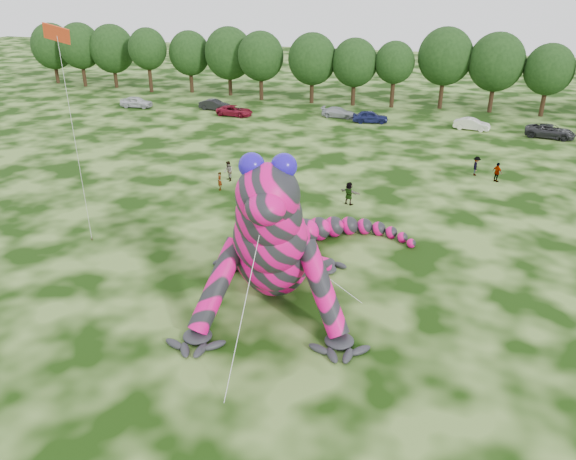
{
  "coord_description": "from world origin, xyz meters",
  "views": [
    {
      "loc": [
        10.8,
        -19.92,
        16.52
      ],
      "look_at": [
        2.5,
        6.21,
        4.0
      ],
      "focal_mm": 35.0,
      "sensor_mm": 36.0,
      "label": 1
    }
  ],
  "objects_px": {
    "tree_8": "(354,72)",
    "tree_11": "(495,73)",
    "tree_1": "(81,55)",
    "car_5": "(472,124)",
    "flying_kite": "(60,51)",
    "tree_5": "(229,61)",
    "tree_3": "(149,60)",
    "car_6": "(550,131)",
    "car_4": "(370,117)",
    "tree_6": "(261,66)",
    "inflatable_gecko": "(276,210)",
    "car_2": "(235,111)",
    "car_1": "(215,105)",
    "spectator_1": "(228,171)",
    "tree_9": "(394,75)",
    "car_0": "(136,102)",
    "spectator_2": "(476,166)",
    "tree_10": "(444,68)",
    "spectator_3": "(497,172)",
    "spectator_5": "(349,193)",
    "tree_7": "(312,68)",
    "car_3": "(339,112)",
    "tree_4": "(190,62)",
    "spectator_0": "(220,181)",
    "tree_12": "(547,80)",
    "tree_0": "(53,53)",
    "tree_2": "(113,56)"
  },
  "relations": [
    {
      "from": "tree_3",
      "to": "tree_12",
      "type": "xyz_separation_m",
      "value": [
        55.73,
        0.67,
        -0.23
      ]
    },
    {
      "from": "tree_9",
      "to": "spectator_5",
      "type": "relative_size",
      "value": 4.7
    },
    {
      "from": "tree_1",
      "to": "car_5",
      "type": "bearing_deg",
      "value": -9.65
    },
    {
      "from": "tree_6",
      "to": "car_2",
      "type": "height_order",
      "value": "tree_6"
    },
    {
      "from": "car_5",
      "to": "spectator_5",
      "type": "bearing_deg",
      "value": 170.48
    },
    {
      "from": "tree_8",
      "to": "tree_11",
      "type": "distance_m",
      "value": 18.05
    },
    {
      "from": "tree_3",
      "to": "car_3",
      "type": "xyz_separation_m",
      "value": [
        31.26,
        -7.81,
        -4.09
      ]
    },
    {
      "from": "tree_6",
      "to": "car_2",
      "type": "xyz_separation_m",
      "value": [
        0.24,
        -10.57,
        -4.1
      ]
    },
    {
      "from": "tree_0",
      "to": "tree_12",
      "type": "xyz_separation_m",
      "value": [
        74.57,
        -1.5,
        -0.27
      ]
    },
    {
      "from": "spectator_3",
      "to": "spectator_2",
      "type": "bearing_deg",
      "value": 9.71
    },
    {
      "from": "tree_4",
      "to": "car_4",
      "type": "height_order",
      "value": "tree_4"
    },
    {
      "from": "tree_8",
      "to": "spectator_1",
      "type": "bearing_deg",
      "value": -96.79
    },
    {
      "from": "tree_9",
      "to": "tree_12",
      "type": "xyz_separation_m",
      "value": [
        18.95,
        0.39,
        0.15
      ]
    },
    {
      "from": "tree_3",
      "to": "car_6",
      "type": "relative_size",
      "value": 1.8
    },
    {
      "from": "tree_10",
      "to": "car_5",
      "type": "bearing_deg",
      "value": -68.18
    },
    {
      "from": "flying_kite",
      "to": "tree_5",
      "type": "relative_size",
      "value": 1.49
    },
    {
      "from": "spectator_5",
      "to": "spectator_0",
      "type": "bearing_deg",
      "value": 19.2
    },
    {
      "from": "tree_3",
      "to": "car_3",
      "type": "height_order",
      "value": "tree_3"
    },
    {
      "from": "tree_7",
      "to": "spectator_5",
      "type": "relative_size",
      "value": 5.13
    },
    {
      "from": "tree_6",
      "to": "inflatable_gecko",
      "type": "bearing_deg",
      "value": -68.94
    },
    {
      "from": "tree_5",
      "to": "spectator_1",
      "type": "xyz_separation_m",
      "value": [
        14.85,
        -35.51,
        -4.02
      ]
    },
    {
      "from": "inflatable_gecko",
      "to": "tree_12",
      "type": "xyz_separation_m",
      "value": [
        18.52,
        50.53,
        -0.15
      ]
    },
    {
      "from": "flying_kite",
      "to": "car_2",
      "type": "xyz_separation_m",
      "value": [
        -7.08,
        40.06,
        -12.15
      ]
    },
    {
      "from": "car_5",
      "to": "spectator_1",
      "type": "distance_m",
      "value": 31.93
    },
    {
      "from": "spectator_3",
      "to": "tree_9",
      "type": "bearing_deg",
      "value": -19.6
    },
    {
      "from": "car_2",
      "to": "car_1",
      "type": "bearing_deg",
      "value": 62.75
    },
    {
      "from": "tree_7",
      "to": "car_4",
      "type": "xyz_separation_m",
      "value": [
        9.91,
        -9.07,
        -4.01
      ]
    },
    {
      "from": "car_3",
      "to": "car_5",
      "type": "distance_m",
      "value": 16.22
    },
    {
      "from": "tree_6",
      "to": "spectator_1",
      "type": "height_order",
      "value": "tree_6"
    },
    {
      "from": "car_1",
      "to": "car_4",
      "type": "relative_size",
      "value": 0.97
    },
    {
      "from": "tree_6",
      "to": "tree_11",
      "type": "relative_size",
      "value": 0.94
    },
    {
      "from": "tree_9",
      "to": "tree_11",
      "type": "relative_size",
      "value": 0.86
    },
    {
      "from": "flying_kite",
      "to": "tree_5",
      "type": "distance_m",
      "value": 54.51
    },
    {
      "from": "tree_5",
      "to": "spectator_0",
      "type": "bearing_deg",
      "value": -68.31
    },
    {
      "from": "car_0",
      "to": "spectator_2",
      "type": "distance_m",
      "value": 47.02
    },
    {
      "from": "car_6",
      "to": "spectator_2",
      "type": "bearing_deg",
      "value": 164.19
    },
    {
      "from": "tree_5",
      "to": "spectator_1",
      "type": "height_order",
      "value": "tree_5"
    },
    {
      "from": "spectator_1",
      "to": "spectator_5",
      "type": "relative_size",
      "value": 0.95
    },
    {
      "from": "tree_7",
      "to": "tree_4",
      "type": "bearing_deg",
      "value": 174.43
    },
    {
      "from": "car_1",
      "to": "car_3",
      "type": "bearing_deg",
      "value": -82.49
    },
    {
      "from": "car_0",
      "to": "spectator_5",
      "type": "bearing_deg",
      "value": -131.81
    },
    {
      "from": "car_4",
      "to": "car_5",
      "type": "height_order",
      "value": "car_4"
    },
    {
      "from": "tree_6",
      "to": "car_4",
      "type": "bearing_deg",
      "value": -27.24
    },
    {
      "from": "car_4",
      "to": "car_6",
      "type": "distance_m",
      "value": 20.21
    },
    {
      "from": "tree_2",
      "to": "tree_5",
      "type": "relative_size",
      "value": 0.98
    },
    {
      "from": "car_1",
      "to": "inflatable_gecko",
      "type": "bearing_deg",
      "value": -146.46
    },
    {
      "from": "tree_12",
      "to": "car_6",
      "type": "bearing_deg",
      "value": -89.97
    },
    {
      "from": "tree_9",
      "to": "car_6",
      "type": "bearing_deg",
      "value": -28.96
    },
    {
      "from": "spectator_5",
      "to": "tree_5",
      "type": "bearing_deg",
      "value": -36.63
    },
    {
      "from": "spectator_1",
      "to": "tree_11",
      "type": "bearing_deg",
      "value": 107.46
    }
  ]
}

